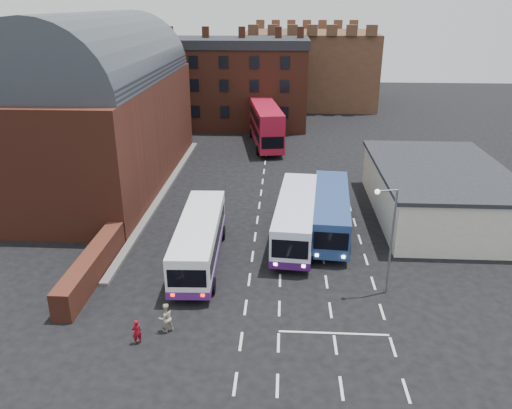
# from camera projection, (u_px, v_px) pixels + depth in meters

# --- Properties ---
(ground) EXTENTS (180.00, 180.00, 0.00)m
(ground) POSITION_uv_depth(u_px,v_px,m) (247.00, 300.00, 30.26)
(ground) COLOR black
(railway_station) EXTENTS (12.00, 28.00, 16.00)m
(railway_station) POSITION_uv_depth(u_px,v_px,m) (101.00, 105.00, 47.63)
(railway_station) COLOR #602B1E
(railway_station) RESTS_ON ground
(forecourt_wall) EXTENTS (1.20, 10.00, 1.80)m
(forecourt_wall) POSITION_uv_depth(u_px,v_px,m) (92.00, 266.00, 32.32)
(forecourt_wall) COLOR #602B1E
(forecourt_wall) RESTS_ON ground
(cream_building) EXTENTS (10.40, 16.40, 4.25)m
(cream_building) POSITION_uv_depth(u_px,v_px,m) (438.00, 191.00, 41.60)
(cream_building) COLOR beige
(cream_building) RESTS_ON ground
(brick_terrace) EXTENTS (22.00, 10.00, 11.00)m
(brick_terrace) POSITION_uv_depth(u_px,v_px,m) (228.00, 87.00, 71.05)
(brick_terrace) COLOR brown
(brick_terrace) RESTS_ON ground
(castle_keep) EXTENTS (22.00, 22.00, 12.00)m
(castle_keep) POSITION_uv_depth(u_px,v_px,m) (308.00, 67.00, 88.72)
(castle_keep) COLOR brown
(castle_keep) RESTS_ON ground
(bus_white_outbound) EXTENTS (3.20, 11.50, 3.11)m
(bus_white_outbound) POSITION_uv_depth(u_px,v_px,m) (199.00, 237.00, 34.10)
(bus_white_outbound) COLOR white
(bus_white_outbound) RESTS_ON ground
(bus_white_inbound) EXTENTS (3.73, 12.03, 3.23)m
(bus_white_inbound) POSITION_uv_depth(u_px,v_px,m) (296.00, 215.00, 37.48)
(bus_white_inbound) COLOR white
(bus_white_inbound) RESTS_ON ground
(bus_blue) EXTENTS (3.61, 11.70, 3.14)m
(bus_blue) POSITION_uv_depth(u_px,v_px,m) (331.00, 210.00, 38.56)
(bus_blue) COLOR navy
(bus_blue) RESTS_ON ground
(bus_red_double) EXTENTS (4.85, 12.91, 5.05)m
(bus_red_double) POSITION_uv_depth(u_px,v_px,m) (266.00, 125.00, 61.71)
(bus_red_double) COLOR #AD152E
(bus_red_double) RESTS_ON ground
(street_lamp) EXTENTS (1.39, 0.45, 6.93)m
(street_lamp) POSITION_uv_depth(u_px,v_px,m) (389.00, 232.00, 29.44)
(street_lamp) COLOR slate
(street_lamp) RESTS_ON ground
(pedestrian_red) EXTENTS (0.62, 0.58, 1.43)m
(pedestrian_red) POSITION_uv_depth(u_px,v_px,m) (137.00, 332.00, 26.18)
(pedestrian_red) COLOR maroon
(pedestrian_red) RESTS_ON ground
(pedestrian_beige) EXTENTS (1.05, 1.00, 1.70)m
(pedestrian_beige) POSITION_uv_depth(u_px,v_px,m) (166.00, 318.00, 27.11)
(pedestrian_beige) COLOR #BAA78E
(pedestrian_beige) RESTS_ON ground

